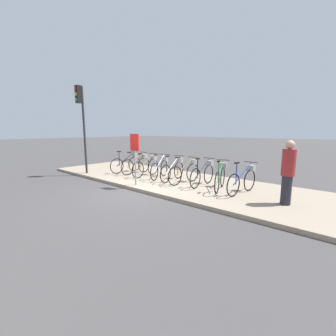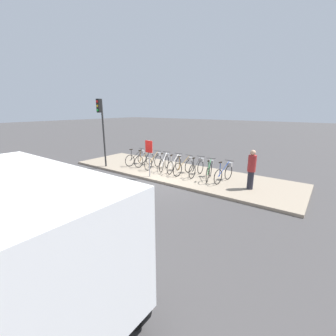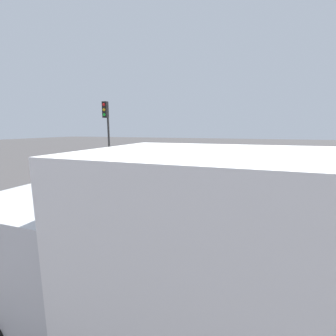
{
  "view_description": "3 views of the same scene",
  "coord_description": "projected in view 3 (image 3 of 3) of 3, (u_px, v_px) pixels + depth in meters",
  "views": [
    {
      "loc": [
        5.61,
        -4.98,
        2.09
      ],
      "look_at": [
        0.48,
        0.95,
        0.78
      ],
      "focal_mm": 24.0,
      "sensor_mm": 36.0,
      "label": 1
    },
    {
      "loc": [
        6.78,
        -8.05,
        3.52
      ],
      "look_at": [
        0.54,
        0.46,
        0.7
      ],
      "focal_mm": 24.0,
      "sensor_mm": 36.0,
      "label": 2
    },
    {
      "loc": [
        2.41,
        -9.2,
        2.74
      ],
      "look_at": [
        -1.01,
        0.56,
        0.95
      ],
      "focal_mm": 24.0,
      "sensor_mm": 36.0,
      "label": 3
    }
  ],
  "objects": [
    {
      "name": "ground_plane",
      "position": [
        186.0,
        193.0,
        9.81
      ],
      "size": [
        120.0,
        120.0,
        0.0
      ],
      "primitive_type": "plane",
      "color": "#423F3F"
    },
    {
      "name": "sidewalk",
      "position": [
        195.0,
        182.0,
        11.55
      ],
      "size": [
        12.85,
        3.78,
        0.12
      ],
      "color": "gray",
      "rests_on": "ground_plane"
    },
    {
      "name": "parked_bicycle_0",
      "position": [
        145.0,
        169.0,
        12.25
      ],
      "size": [
        0.46,
        1.68,
        1.04
      ],
      "color": "black",
      "rests_on": "sidewalk"
    },
    {
      "name": "parked_bicycle_1",
      "position": [
        156.0,
        170.0,
        12.14
      ],
      "size": [
        0.46,
        1.69,
        1.04
      ],
      "color": "black",
      "rests_on": "sidewalk"
    },
    {
      "name": "parked_bicycle_2",
      "position": [
        169.0,
        171.0,
        11.76
      ],
      "size": [
        0.46,
        1.69,
        1.04
      ],
      "color": "black",
      "rests_on": "sidewalk"
    },
    {
      "name": "parked_bicycle_3",
      "position": [
        182.0,
        172.0,
        11.62
      ],
      "size": [
        0.67,
        1.61,
        1.04
      ],
      "color": "black",
      "rests_on": "sidewalk"
    },
    {
      "name": "parked_bicycle_4",
      "position": [
        196.0,
        173.0,
        11.38
      ],
      "size": [
        0.46,
        1.68,
        1.04
      ],
      "color": "black",
      "rests_on": "sidewalk"
    },
    {
      "name": "parked_bicycle_5",
      "position": [
        208.0,
        174.0,
        11.1
      ],
      "size": [
        0.46,
        1.68,
        1.04
      ],
      "color": "black",
      "rests_on": "sidewalk"
    },
    {
      "name": "parked_bicycle_6",
      "position": [
        223.0,
        174.0,
        11.0
      ],
      "size": [
        0.46,
        1.69,
        1.04
      ],
      "color": "black",
      "rests_on": "sidewalk"
    },
    {
      "name": "parked_bicycle_7",
      "position": [
        239.0,
        175.0,
        10.64
      ],
      "size": [
        0.64,
        1.62,
        1.04
      ],
      "color": "black",
      "rests_on": "sidewalk"
    },
    {
      "name": "parked_bicycle_8",
      "position": [
        256.0,
        176.0,
        10.45
      ],
      "size": [
        0.46,
        1.68,
        1.04
      ],
      "color": "black",
      "rests_on": "sidewalk"
    },
    {
      "name": "truck",
      "position": [
        233.0,
        253.0,
        2.35
      ],
      "size": [
        5.76,
        2.04,
        2.53
      ],
      "color": "black",
      "rests_on": "ground_plane"
    },
    {
      "name": "pedestrian",
      "position": [
        289.0,
        170.0,
        9.64
      ],
      "size": [
        0.34,
        0.34,
        1.72
      ],
      "color": "#23232D",
      "rests_on": "sidewalk"
    },
    {
      "name": "traffic_light",
      "position": [
        107.0,
        126.0,
        10.85
      ],
      "size": [
        0.24,
        0.4,
        3.91
      ],
      "color": "#2D2D2D",
      "rests_on": "sidewalk"
    },
    {
      "name": "sign_post",
      "position": [
        177.0,
        160.0,
        10.0
      ],
      "size": [
        0.44,
        0.07,
        1.85
      ],
      "color": "#99999E",
      "rests_on": "sidewalk"
    }
  ]
}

